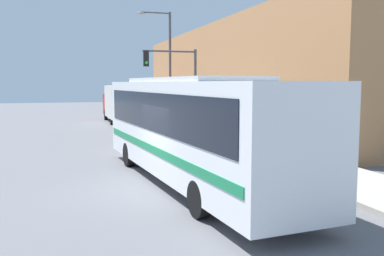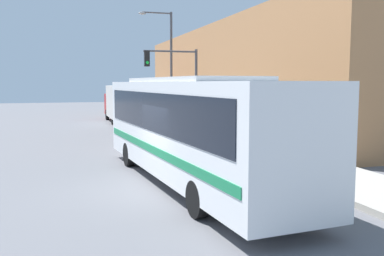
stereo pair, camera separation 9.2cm
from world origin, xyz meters
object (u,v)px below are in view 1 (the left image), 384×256
delivery_truck (121,102)px  fire_hydrant (238,142)px  pedestrian_mid_block (205,118)px  traffic_light_pole (177,75)px  pedestrian_near_corner (279,136)px  city_bus (190,124)px  street_lamp (166,59)px  parking_meter (215,123)px

delivery_truck → fire_hydrant: delivery_truck is taller
pedestrian_mid_block → traffic_light_pole: bearing=-157.7°
fire_hydrant → pedestrian_near_corner: (0.87, -2.23, 0.48)m
city_bus → traffic_light_pole: (2.87, 12.05, 1.72)m
traffic_light_pole → pedestrian_mid_block: traffic_light_pole is taller
traffic_light_pole → pedestrian_near_corner: (1.88, -9.10, -2.64)m
fire_hydrant → street_lamp: street_lamp is taller
fire_hydrant → traffic_light_pole: traffic_light_pole is taller
traffic_light_pole → street_lamp: (0.96, 6.47, 1.33)m
city_bus → street_lamp: street_lamp is taller
parking_meter → pedestrian_near_corner: pedestrian_near_corner is taller
delivery_truck → pedestrian_mid_block: delivery_truck is taller
traffic_light_pole → pedestrian_near_corner: bearing=-78.3°
delivery_truck → pedestrian_near_corner: size_ratio=4.66×
fire_hydrant → pedestrian_mid_block: pedestrian_mid_block is taller
fire_hydrant → city_bus: bearing=-126.8°
pedestrian_near_corner → parking_meter: bearing=99.4°
delivery_truck → pedestrian_near_corner: delivery_truck is taller
city_bus → pedestrian_mid_block: size_ratio=7.44×
pedestrian_mid_block → delivery_truck: bearing=114.0°
traffic_light_pole → pedestrian_near_corner: traffic_light_pole is taller
delivery_truck → pedestrian_mid_block: (4.03, -9.06, -0.63)m
delivery_truck → street_lamp: 5.63m
pedestrian_mid_block → city_bus: bearing=-110.9°
city_bus → delivery_truck: (0.89, 21.95, -0.30)m
fire_hydrant → traffic_light_pole: (-1.01, 6.87, 3.12)m
delivery_truck → pedestrian_near_corner: 19.40m
street_lamp → parking_meter: bearing=-89.8°
pedestrian_near_corner → pedestrian_mid_block: bearing=89.0°
pedestrian_near_corner → city_bus: bearing=-148.1°
delivery_truck → street_lamp: bearing=-49.4°
parking_meter → fire_hydrant: bearing=-90.0°
city_bus → street_lamp: 19.15m
parking_meter → pedestrian_near_corner: size_ratio=0.83×
street_lamp → city_bus: bearing=-101.7°
city_bus → delivery_truck: size_ratio=1.58×
fire_hydrant → pedestrian_near_corner: pedestrian_near_corner is taller
fire_hydrant → pedestrian_near_corner: size_ratio=0.42×
city_bus → pedestrian_near_corner: size_ratio=7.37×
parking_meter → pedestrian_near_corner: (0.87, -5.26, -0.09)m
pedestrian_near_corner → pedestrian_mid_block: size_ratio=1.01×
city_bus → pedestrian_mid_block: 13.83m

